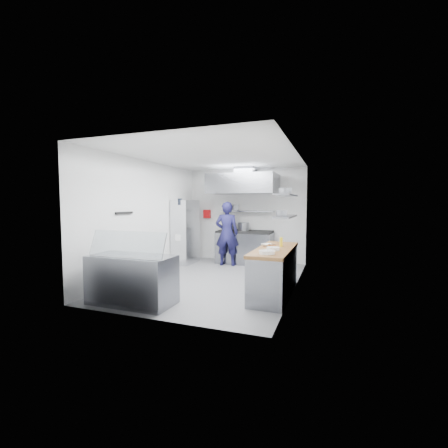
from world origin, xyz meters
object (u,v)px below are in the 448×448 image
at_px(display_case, 132,280).
at_px(chef, 227,234).
at_px(wire_rack, 185,232).
at_px(gas_range, 245,248).

bearing_deg(display_case, chef, 82.55).
bearing_deg(display_case, wire_rack, 102.36).
bearing_deg(gas_range, wire_rack, -159.78).
relative_size(gas_range, chef, 0.89).
xyz_separation_m(gas_range, display_case, (-0.86, -4.10, -0.03)).
xyz_separation_m(wire_rack, display_case, (0.77, -3.50, -0.50)).
height_order(gas_range, chef, chef).
relative_size(gas_range, wire_rack, 0.86).
height_order(gas_range, wire_rack, wire_rack).
bearing_deg(wire_rack, chef, 5.75).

